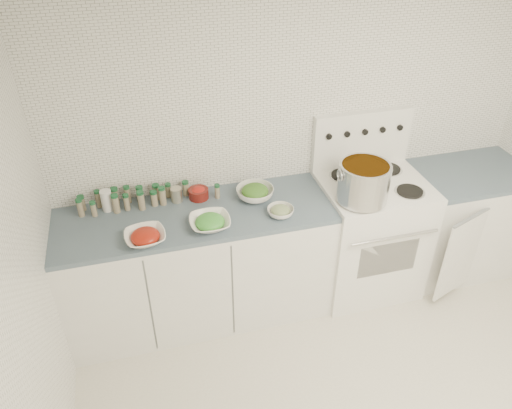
% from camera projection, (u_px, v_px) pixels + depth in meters
% --- Properties ---
extents(room_walls, '(3.54, 3.04, 2.52)m').
position_uv_depth(room_walls, '(416.00, 216.00, 2.17)').
color(room_walls, white).
rests_on(room_walls, ground).
extents(counter_left, '(1.85, 0.62, 0.90)m').
position_uv_depth(counter_left, '(199.00, 265.00, 3.57)').
color(counter_left, white).
rests_on(counter_left, ground).
extents(stove, '(0.76, 0.70, 1.36)m').
position_uv_depth(stove, '(367.00, 231.00, 3.82)').
color(stove, white).
rests_on(stove, ground).
extents(counter_right, '(0.89, 0.77, 0.90)m').
position_uv_depth(counter_right, '(460.00, 220.00, 4.02)').
color(counter_right, white).
rests_on(counter_right, ground).
extents(stock_pot, '(0.37, 0.34, 0.26)m').
position_uv_depth(stock_pot, '(364.00, 181.00, 3.30)').
color(stock_pot, silver).
rests_on(stock_pot, stove).
extents(bowl_tomato, '(0.27, 0.27, 0.08)m').
position_uv_depth(bowl_tomato, '(145.00, 237.00, 3.05)').
color(bowl_tomato, white).
rests_on(bowl_tomato, counter_left).
extents(bowl_snowpea, '(0.27, 0.27, 0.09)m').
position_uv_depth(bowl_snowpea, '(210.00, 222.00, 3.17)').
color(bowl_snowpea, white).
rests_on(bowl_snowpea, counter_left).
extents(bowl_broccoli, '(0.30, 0.30, 0.10)m').
position_uv_depth(bowl_broccoli, '(255.00, 192.00, 3.44)').
color(bowl_broccoli, white).
rests_on(bowl_broccoli, counter_left).
extents(bowl_zucchini, '(0.18, 0.18, 0.07)m').
position_uv_depth(bowl_zucchini, '(281.00, 211.00, 3.28)').
color(bowl_zucchini, white).
rests_on(bowl_zucchini, counter_left).
extents(bowl_pepper, '(0.14, 0.14, 0.08)m').
position_uv_depth(bowl_pepper, '(199.00, 193.00, 3.45)').
color(bowl_pepper, '#5D1410').
rests_on(bowl_pepper, counter_left).
extents(salt_canister, '(0.08, 0.08, 0.15)m').
position_uv_depth(salt_canister, '(107.00, 200.00, 3.31)').
color(salt_canister, white).
rests_on(salt_canister, counter_left).
extents(tin_can, '(0.09, 0.09, 0.10)m').
position_uv_depth(tin_can, '(177.00, 195.00, 3.41)').
color(tin_can, '#ACA691').
rests_on(tin_can, counter_left).
extents(spice_cluster, '(0.95, 0.16, 0.14)m').
position_uv_depth(spice_cluster, '(135.00, 198.00, 3.36)').
color(spice_cluster, gray).
rests_on(spice_cluster, counter_left).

